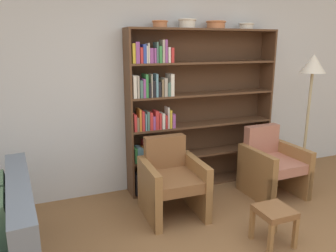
# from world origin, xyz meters

# --- Properties ---
(wall_back) EXTENTS (12.00, 0.06, 2.75)m
(wall_back) POSITION_xyz_m (0.00, 2.35, 1.38)
(wall_back) COLOR silver
(wall_back) RESTS_ON ground
(bookshelf) EXTENTS (2.02, 0.30, 2.07)m
(bookshelf) POSITION_xyz_m (0.12, 2.17, 1.02)
(bookshelf) COLOR brown
(bookshelf) RESTS_ON ground
(bowl_terracotta) EXTENTS (0.19, 0.19, 0.08)m
(bowl_terracotta) POSITION_xyz_m (-0.25, 2.16, 2.11)
(bowl_terracotta) COLOR #C67547
(bowl_terracotta) RESTS_ON bookshelf
(bowl_stoneware) EXTENTS (0.22, 0.22, 0.11)m
(bowl_stoneware) POSITION_xyz_m (0.10, 2.16, 2.13)
(bowl_stoneware) COLOR silver
(bowl_stoneware) RESTS_ON bookshelf
(bowl_slate) EXTENTS (0.25, 0.25, 0.10)m
(bowl_slate) POSITION_xyz_m (0.50, 2.16, 2.12)
(bowl_slate) COLOR #C67547
(bowl_slate) RESTS_ON bookshelf
(bowl_brass) EXTENTS (0.20, 0.20, 0.08)m
(bowl_brass) POSITION_xyz_m (0.95, 2.16, 2.11)
(bowl_brass) COLOR silver
(bowl_brass) RESTS_ON bookshelf
(armchair_leather) EXTENTS (0.66, 0.70, 0.85)m
(armchair_leather) POSITION_xyz_m (-0.35, 1.54, 0.39)
(armchair_leather) COLOR olive
(armchair_leather) RESTS_ON ground
(armchair_cushioned) EXTENTS (0.66, 0.70, 0.85)m
(armchair_cushioned) POSITION_xyz_m (1.02, 1.54, 0.39)
(armchair_cushioned) COLOR olive
(armchair_cushioned) RESTS_ON ground
(floor_lamp) EXTENTS (0.32, 0.32, 1.75)m
(floor_lamp) POSITION_xyz_m (1.68, 1.68, 1.47)
(floor_lamp) COLOR tan
(floor_lamp) RESTS_ON ground
(footstool) EXTENTS (0.32, 0.32, 0.37)m
(footstool) POSITION_xyz_m (0.33, 0.62, 0.30)
(footstool) COLOR olive
(footstool) RESTS_ON ground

